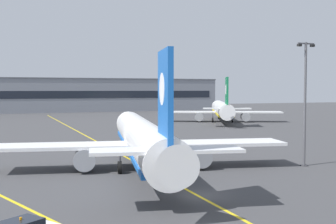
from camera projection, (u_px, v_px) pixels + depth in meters
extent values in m
plane|color=#3D3D3F|center=(201.00, 195.00, 36.27)|extent=(400.00, 400.00, 0.00)
cube|color=yellow|center=(111.00, 149.00, 64.11)|extent=(2.20, 179.99, 0.01)
cube|color=yellow|center=(22.00, 206.00, 32.96)|extent=(20.40, 56.63, 0.01)
cylinder|color=white|center=(142.00, 137.00, 47.80)|extent=(11.37, 35.98, 3.80)
cone|color=white|center=(129.00, 124.00, 66.81)|extent=(4.08, 3.31, 3.61)
cone|color=white|center=(174.00, 164.00, 28.66)|extent=(3.38, 3.34, 2.85)
cube|color=blue|center=(143.00, 147.00, 47.85)|extent=(10.69, 33.15, 0.44)
cube|color=black|center=(130.00, 120.00, 64.91)|extent=(3.02, 1.68, 0.60)
cube|color=white|center=(142.00, 145.00, 48.43)|extent=(32.29, 11.50, 0.36)
cylinder|color=gray|center=(85.00, 158.00, 46.50)|extent=(3.01, 4.01, 2.30)
cylinder|color=black|center=(85.00, 156.00, 48.32)|extent=(1.95, 0.59, 1.95)
cylinder|color=gray|center=(199.00, 155.00, 48.52)|extent=(3.01, 4.01, 2.30)
cylinder|color=black|center=(195.00, 153.00, 50.35)|extent=(1.95, 0.59, 1.95)
cube|color=blue|center=(165.00, 99.00, 32.00)|extent=(1.41, 4.78, 7.20)
cylinder|color=white|center=(165.00, 89.00, 32.25)|extent=(0.94, 2.44, 2.40)
cube|color=white|center=(167.00, 150.00, 31.60)|extent=(11.34, 5.08, 0.24)
cylinder|color=#4C4C51|center=(132.00, 141.00, 62.19)|extent=(0.24, 0.24, 1.60)
cylinder|color=black|center=(132.00, 148.00, 62.24)|extent=(0.58, 0.96, 0.90)
cylinder|color=#4C4C51|center=(120.00, 157.00, 45.49)|extent=(0.24, 0.24, 1.60)
cylinder|color=black|center=(120.00, 167.00, 45.55)|extent=(0.67, 1.36, 1.30)
cylinder|color=#4C4C51|center=(169.00, 155.00, 46.34)|extent=(0.24, 0.24, 1.60)
cylinder|color=black|center=(169.00, 166.00, 46.40)|extent=(0.67, 1.36, 1.30)
cylinder|color=white|center=(222.00, 109.00, 117.34)|extent=(18.43, 34.02, 3.77)
cone|color=white|center=(218.00, 106.00, 136.44)|extent=(4.34, 3.85, 3.58)
cone|color=white|center=(228.00, 111.00, 98.11)|extent=(3.74, 3.71, 2.83)
cube|color=gold|center=(222.00, 113.00, 117.39)|extent=(17.17, 31.40, 0.44)
cube|color=black|center=(218.00, 104.00, 134.53)|extent=(3.03, 2.18, 0.60)
cube|color=white|center=(222.00, 112.00, 117.97)|extent=(30.84, 17.67, 0.36)
cylinder|color=gray|center=(199.00, 117.00, 117.38)|extent=(3.57, 4.20, 2.28)
cylinder|color=black|center=(199.00, 116.00, 119.21)|extent=(1.84, 0.98, 1.94)
cylinder|color=gray|center=(245.00, 117.00, 116.71)|extent=(3.57, 4.20, 2.28)
cylinder|color=black|center=(244.00, 116.00, 118.54)|extent=(1.84, 0.98, 1.94)
cube|color=#147042|center=(227.00, 93.00, 101.46)|extent=(2.36, 4.49, 7.15)
cylinder|color=white|center=(227.00, 89.00, 101.72)|extent=(1.40, 2.35, 2.38)
cube|color=white|center=(227.00, 108.00, 101.05)|extent=(11.08, 7.11, 0.24)
cylinder|color=#4C4C51|center=(219.00, 113.00, 131.80)|extent=(0.24, 0.24, 1.59)
cylinder|color=black|center=(219.00, 117.00, 131.85)|extent=(0.74, 0.98, 0.89)
cylinder|color=#4C4C51|center=(213.00, 116.00, 115.59)|extent=(0.24, 0.24, 1.59)
cylinder|color=black|center=(213.00, 120.00, 115.64)|extent=(0.90, 1.34, 1.29)
cylinder|color=#4C4C51|center=(232.00, 116.00, 115.30)|extent=(0.24, 0.24, 1.59)
cylinder|color=black|center=(232.00, 120.00, 115.36)|extent=(0.90, 1.34, 1.29)
cylinder|color=#515156|center=(305.00, 104.00, 49.80)|extent=(0.28, 0.28, 14.05)
cylinder|color=#333338|center=(304.00, 165.00, 50.16)|extent=(0.90, 0.90, 0.10)
cube|color=#515156|center=(306.00, 44.00, 49.44)|extent=(2.20, 0.16, 0.16)
cube|color=black|center=(299.00, 45.00, 49.12)|extent=(0.44, 0.36, 0.28)
cube|color=black|center=(312.00, 46.00, 49.78)|extent=(0.44, 0.36, 0.28)
cylinder|color=orange|center=(21.00, 219.00, 23.87)|extent=(0.14, 0.14, 0.14)
cone|color=orange|center=(115.00, 147.00, 64.05)|extent=(0.36, 0.36, 0.55)
cylinder|color=white|center=(115.00, 147.00, 64.05)|extent=(0.23, 0.23, 0.07)
cube|color=orange|center=(115.00, 149.00, 64.07)|extent=(0.44, 0.44, 0.03)
cube|color=gray|center=(44.00, 96.00, 165.91)|extent=(139.41, 12.00, 12.66)
cube|color=black|center=(46.00, 95.00, 160.28)|extent=(133.83, 0.12, 2.80)
cube|color=#595C63|center=(44.00, 78.00, 165.57)|extent=(139.81, 12.40, 0.40)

